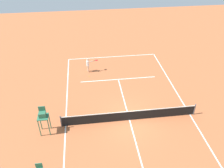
{
  "coord_description": "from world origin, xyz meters",
  "views": [
    {
      "loc": [
        3.27,
        13.84,
        13.39
      ],
      "look_at": [
        0.91,
        -4.22,
        0.8
      ],
      "focal_mm": 37.48,
      "sensor_mm": 36.0,
      "label": 1
    }
  ],
  "objects": [
    {
      "name": "ground_plane",
      "position": [
        0.0,
        0.0,
        0.0
      ],
      "size": [
        60.0,
        60.0,
        0.0
      ],
      "primitive_type": "plane",
      "color": "#B76038"
    },
    {
      "name": "court_lines",
      "position": [
        0.0,
        0.0,
        0.0
      ],
      "size": [
        10.51,
        22.38,
        0.01
      ],
      "color": "white",
      "rests_on": "ground"
    },
    {
      "name": "tennis_net",
      "position": [
        0.0,
        0.0,
        0.5
      ],
      "size": [
        11.11,
        0.1,
        1.07
      ],
      "color": "#4C4C51",
      "rests_on": "ground"
    },
    {
      "name": "player_serving",
      "position": [
        2.97,
        -8.06,
        0.96
      ],
      "size": [
        1.29,
        0.54,
        1.62
      ],
      "rotation": [
        0.0,
        0.0,
        1.91
      ],
      "color": "#D8A884",
      "rests_on": "ground"
    },
    {
      "name": "tennis_ball",
      "position": [
        2.97,
        -7.07,
        0.03
      ],
      "size": [
        0.07,
        0.07,
        0.07
      ],
      "primitive_type": "sphere",
      "color": "#CCE033",
      "rests_on": "ground"
    },
    {
      "name": "umpire_chair",
      "position": [
        6.68,
        0.45,
        1.61
      ],
      "size": [
        0.8,
        0.8,
        2.41
      ],
      "color": "#2D6B4C",
      "rests_on": "ground"
    }
  ]
}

